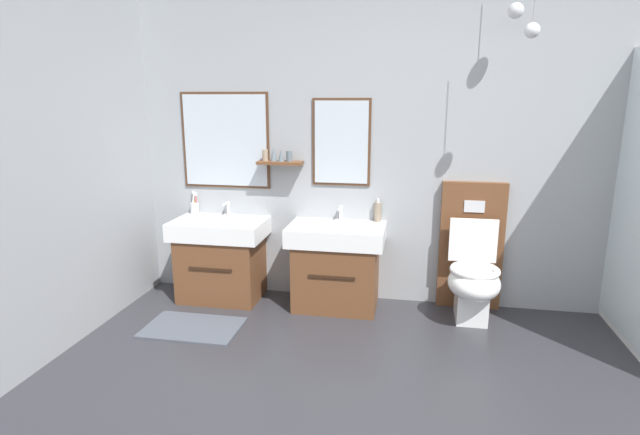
{
  "coord_description": "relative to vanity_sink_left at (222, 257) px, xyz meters",
  "views": [
    {
      "loc": [
        -0.16,
        -1.85,
        1.61
      ],
      "look_at": [
        -0.81,
        1.63,
        0.77
      ],
      "focal_mm": 28.05,
      "sensor_mm": 36.0,
      "label": 1
    }
  ],
  "objects": [
    {
      "name": "toilet",
      "position": [
        1.98,
        0.01,
        0.03
      ],
      "size": [
        0.48,
        0.62,
        1.0
      ],
      "color": "brown",
      "rests_on": "ground"
    },
    {
      "name": "wall_back",
      "position": [
        1.66,
        0.27,
        0.97
      ],
      "size": [
        4.95,
        0.65,
        2.63
      ],
      "color": "#999EA3",
      "rests_on": "ground"
    },
    {
      "name": "tap_on_right_sink",
      "position": [
        0.95,
        0.18,
        0.38
      ],
      "size": [
        0.03,
        0.13,
        0.11
      ],
      "color": "silver",
      "rests_on": "vanity_sink_right"
    },
    {
      "name": "toothbrush_cup",
      "position": [
        -0.29,
        0.17,
        0.37
      ],
      "size": [
        0.07,
        0.07,
        0.2
      ],
      "color": "silver",
      "rests_on": "vanity_sink_left"
    },
    {
      "name": "soap_dispenser",
      "position": [
        1.25,
        0.18,
        0.39
      ],
      "size": [
        0.06,
        0.06,
        0.19
      ],
      "color": "gray",
      "rests_on": "vanity_sink_right"
    },
    {
      "name": "tap_on_left_sink",
      "position": [
        -0.0,
        0.18,
        0.38
      ],
      "size": [
        0.03,
        0.13,
        0.11
      ],
      "color": "silver",
      "rests_on": "vanity_sink_left"
    },
    {
      "name": "bath_mat",
      "position": [
        -0.0,
        -0.6,
        -0.34
      ],
      "size": [
        0.68,
        0.44,
        0.01
      ],
      "primitive_type": "cube",
      "color": "#474C56",
      "rests_on": "ground"
    },
    {
      "name": "vanity_sink_left",
      "position": [
        0.0,
        0.0,
        0.0
      ],
      "size": [
        0.74,
        0.5,
        0.66
      ],
      "color": "brown",
      "rests_on": "ground"
    },
    {
      "name": "vanity_sink_right",
      "position": [
        0.95,
        0.0,
        0.0
      ],
      "size": [
        0.74,
        0.5,
        0.66
      ],
      "color": "brown",
      "rests_on": "ground"
    }
  ]
}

